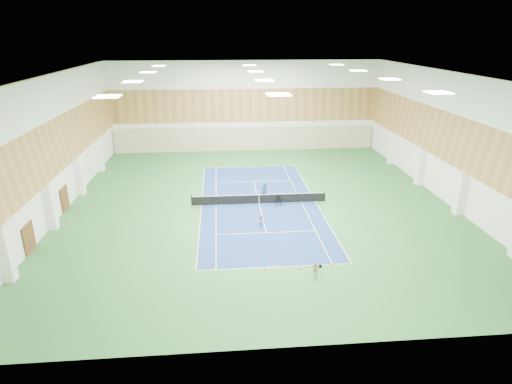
% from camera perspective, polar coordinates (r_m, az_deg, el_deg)
% --- Properties ---
extents(ground, '(40.00, 40.00, 0.00)m').
position_cam_1_polar(ground, '(41.00, 0.41, -1.54)').
color(ground, '#2C6730').
rests_on(ground, ground).
extents(room_shell, '(36.00, 40.00, 12.00)m').
position_cam_1_polar(room_shell, '(39.14, 0.43, 6.62)').
color(room_shell, white).
rests_on(room_shell, ground).
extents(wood_cladding, '(36.00, 40.00, 8.00)m').
position_cam_1_polar(wood_cladding, '(38.71, 0.44, 9.49)').
color(wood_cladding, '#AE7B40').
rests_on(wood_cladding, room_shell).
extents(ceiling_light_grid, '(21.40, 25.40, 0.06)m').
position_cam_1_polar(ceiling_light_grid, '(38.15, 0.46, 15.28)').
color(ceiling_light_grid, white).
rests_on(ceiling_light_grid, room_shell).
extents(court_surface, '(10.97, 23.77, 0.01)m').
position_cam_1_polar(court_surface, '(41.00, 0.41, -1.54)').
color(court_surface, navy).
rests_on(court_surface, ground).
extents(tennis_balls_scatter, '(10.57, 22.77, 0.07)m').
position_cam_1_polar(tennis_balls_scatter, '(40.99, 0.41, -1.48)').
color(tennis_balls_scatter, '#B6CE23').
rests_on(tennis_balls_scatter, ground).
extents(tennis_net, '(12.80, 0.10, 1.10)m').
position_cam_1_polar(tennis_net, '(40.80, 0.41, -0.83)').
color(tennis_net, black).
rests_on(tennis_net, ground).
extents(back_curtain, '(35.40, 0.16, 3.20)m').
position_cam_1_polar(back_curtain, '(59.32, -1.39, 7.07)').
color(back_curtain, '#C6B793').
rests_on(back_curtain, ground).
extents(door_left_a, '(0.08, 1.80, 2.20)m').
position_cam_1_polar(door_left_a, '(36.05, -28.02, -5.45)').
color(door_left_a, '#593319').
rests_on(door_left_a, ground).
extents(door_left_b, '(0.08, 1.80, 2.20)m').
position_cam_1_polar(door_left_b, '(42.90, -24.16, -0.83)').
color(door_left_b, '#593319').
rests_on(door_left_b, ground).
extents(coach, '(0.74, 0.58, 1.80)m').
position_cam_1_polar(coach, '(41.62, 1.09, 0.13)').
color(coach, navy).
rests_on(coach, ground).
extents(child_court, '(0.63, 0.57, 1.06)m').
position_cam_1_polar(child_court, '(35.97, 0.75, -3.91)').
color(child_court, gray).
rests_on(child_court, ground).
extents(child_apron, '(0.78, 0.53, 1.23)m').
position_cam_1_polar(child_apron, '(29.12, 7.91, -10.24)').
color(child_apron, tan).
rests_on(child_apron, ground).
extents(ball_cart, '(0.55, 0.55, 0.86)m').
position_cam_1_polar(ball_cart, '(40.49, 2.99, -1.21)').
color(ball_cart, black).
rests_on(ball_cart, ground).
extents(cone_svc_a, '(0.18, 0.18, 0.20)m').
position_cam_1_polar(cone_svc_a, '(35.03, -3.62, -5.44)').
color(cone_svc_a, orange).
rests_on(cone_svc_a, ground).
extents(cone_svc_b, '(0.19, 0.19, 0.21)m').
position_cam_1_polar(cone_svc_b, '(34.78, 0.22, -5.58)').
color(cone_svc_b, '#FF590D').
rests_on(cone_svc_b, ground).
extents(cone_svc_c, '(0.21, 0.21, 0.23)m').
position_cam_1_polar(cone_svc_c, '(34.95, 2.59, -5.45)').
color(cone_svc_c, '#DD580B').
rests_on(cone_svc_c, ground).
extents(cone_svc_d, '(0.19, 0.19, 0.21)m').
position_cam_1_polar(cone_svc_d, '(35.67, 7.27, -5.07)').
color(cone_svc_d, '#F6530C').
rests_on(cone_svc_d, ground).
extents(cone_base_a, '(0.19, 0.19, 0.21)m').
position_cam_1_polar(cone_base_a, '(30.25, -6.11, -10.01)').
color(cone_base_a, '#FF4A0D').
rests_on(cone_base_a, ground).
extents(cone_base_b, '(0.21, 0.21, 0.23)m').
position_cam_1_polar(cone_base_b, '(29.85, 1.10, -10.31)').
color(cone_base_b, '#DA5E0B').
rests_on(cone_base_b, ground).
extents(cone_base_c, '(0.18, 0.18, 0.20)m').
position_cam_1_polar(cone_base_c, '(30.09, 5.74, -10.19)').
color(cone_base_c, '#F74A0D').
rests_on(cone_base_c, ground).
extents(cone_base_d, '(0.23, 0.23, 0.25)m').
position_cam_1_polar(cone_base_d, '(30.95, 10.20, -9.44)').
color(cone_base_d, '#EC5C0C').
rests_on(cone_base_d, ground).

